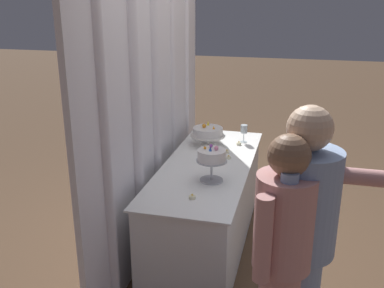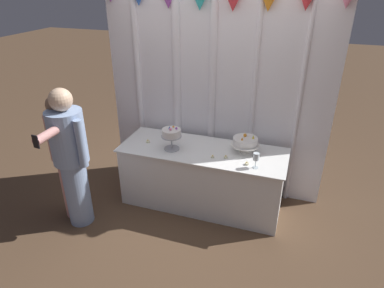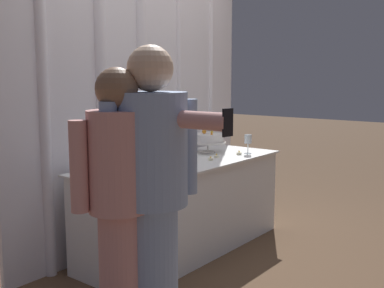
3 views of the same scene
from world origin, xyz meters
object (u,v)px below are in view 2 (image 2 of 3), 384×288
at_px(tealight_near_left, 213,157).
at_px(guest_man_pink_jacket, 71,155).
at_px(wine_glass, 256,157).
at_px(tealight_far_right, 247,164).
at_px(tealight_near_right, 226,157).
at_px(cake_display_nearleft, 172,134).
at_px(cake_display_nearright, 245,142).
at_px(tealight_far_left, 148,142).
at_px(cake_table, 202,177).
at_px(guest_girl_blue_dress, 65,153).

distance_m(tealight_near_left, guest_man_pink_jacket, 1.48).
xyz_separation_m(wine_glass, tealight_far_right, (-0.09, 0.03, -0.11)).
bearing_deg(tealight_near_right, tealight_near_left, -163.99).
xyz_separation_m(wine_glass, tealight_near_left, (-0.47, 0.06, -0.11)).
bearing_deg(guest_man_pink_jacket, cake_display_nearleft, 37.65).
bearing_deg(wine_glass, guest_man_pink_jacket, -163.23).
distance_m(tealight_near_left, tealight_far_right, 0.38).
relative_size(cake_display_nearright, tealight_far_right, 7.15).
xyz_separation_m(cake_display_nearleft, tealight_far_left, (-0.33, 0.06, -0.17)).
distance_m(cake_table, cake_display_nearleft, 0.65).
height_order(tealight_far_left, guest_man_pink_jacket, guest_man_pink_jacket).
xyz_separation_m(cake_display_nearleft, tealight_near_left, (0.49, -0.05, -0.17)).
relative_size(cake_display_nearleft, tealight_near_right, 6.72).
height_order(tealight_far_right, guest_man_pink_jacket, guest_man_pink_jacket).
relative_size(cake_display_nearleft, guest_girl_blue_dress, 0.19).
xyz_separation_m(tealight_far_left, tealight_near_right, (0.96, -0.07, -0.00)).
height_order(wine_glass, guest_man_pink_jacket, guest_man_pink_jacket).
xyz_separation_m(tealight_far_left, tealight_near_left, (0.82, -0.11, -0.00)).
bearing_deg(cake_table, tealight_near_right, -19.92).
height_order(cake_display_nearright, tealight_near_right, cake_display_nearright).
distance_m(guest_man_pink_jacket, guest_girl_blue_dress, 0.17).
relative_size(cake_display_nearright, guest_girl_blue_dress, 0.22).
bearing_deg(wine_glass, tealight_far_left, 172.46).
bearing_deg(tealight_far_right, cake_display_nearright, 105.11).
bearing_deg(cake_table, tealight_near_left, -43.03).
bearing_deg(cake_table, guest_man_pink_jacket, -147.60).
distance_m(wine_glass, tealight_near_left, 0.49).
height_order(cake_display_nearright, guest_man_pink_jacket, guest_man_pink_jacket).
bearing_deg(cake_display_nearright, tealight_far_left, -172.98).
bearing_deg(cake_display_nearright, tealight_near_right, -128.41).
xyz_separation_m(cake_display_nearleft, guest_man_pink_jacket, (-0.86, -0.66, -0.08)).
bearing_deg(cake_display_nearleft, tealight_far_right, -5.29).
bearing_deg(cake_display_nearright, wine_glass, -61.37).
relative_size(cake_table, wine_glass, 11.25).
distance_m(tealight_near_right, tealight_far_right, 0.25).
xyz_separation_m(wine_glass, tealight_far_left, (-1.29, 0.17, -0.11)).
xyz_separation_m(cake_display_nearright, tealight_far_left, (-1.12, -0.14, -0.11)).
xyz_separation_m(tealight_near_left, tealight_far_right, (0.38, -0.03, 0.00)).
distance_m(cake_display_nearleft, guest_girl_blue_dress, 1.16).
height_order(cake_display_nearleft, wine_glass, cake_display_nearleft).
xyz_separation_m(cake_display_nearleft, tealight_far_right, (0.87, -0.08, -0.17)).
relative_size(tealight_far_left, guest_man_pink_jacket, 0.03).
height_order(tealight_far_left, guest_girl_blue_dress, guest_girl_blue_dress).
relative_size(guest_man_pink_jacket, guest_girl_blue_dress, 1.07).
distance_m(cake_display_nearright, tealight_near_left, 0.41).
xyz_separation_m(tealight_far_left, guest_man_pink_jacket, (-0.53, -0.72, 0.10)).
height_order(cake_display_nearleft, tealight_far_left, cake_display_nearleft).
bearing_deg(tealight_near_left, cake_table, 136.97).
bearing_deg(guest_girl_blue_dress, tealight_near_right, 19.36).
relative_size(wine_glass, tealight_far_right, 3.77).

